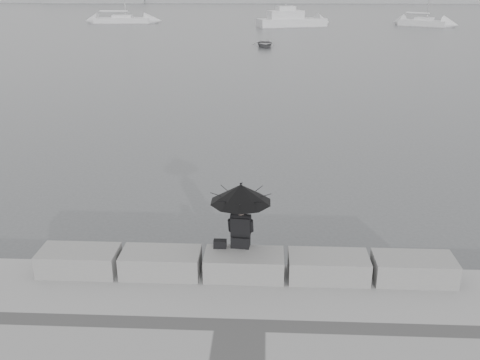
# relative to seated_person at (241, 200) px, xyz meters

# --- Properties ---
(ground) EXTENTS (360.00, 360.00, 0.00)m
(ground) POSITION_rel_seated_person_xyz_m (0.09, 0.08, -2.02)
(ground) COLOR #46484B
(ground) RESTS_ON ground
(stone_block_far_left) EXTENTS (1.60, 0.80, 0.50)m
(stone_block_far_left) POSITION_rel_seated_person_xyz_m (-3.31, -0.37, -1.27)
(stone_block_far_left) COLOR gray
(stone_block_far_left) RESTS_ON promenade
(stone_block_left) EXTENTS (1.60, 0.80, 0.50)m
(stone_block_left) POSITION_rel_seated_person_xyz_m (-1.61, -0.37, -1.27)
(stone_block_left) COLOR gray
(stone_block_left) RESTS_ON promenade
(stone_block_centre) EXTENTS (1.60, 0.80, 0.50)m
(stone_block_centre) POSITION_rel_seated_person_xyz_m (0.09, -0.37, -1.27)
(stone_block_centre) COLOR gray
(stone_block_centre) RESTS_ON promenade
(stone_block_right) EXTENTS (1.60, 0.80, 0.50)m
(stone_block_right) POSITION_rel_seated_person_xyz_m (1.79, -0.37, -1.27)
(stone_block_right) COLOR gray
(stone_block_right) RESTS_ON promenade
(stone_block_far_right) EXTENTS (1.60, 0.80, 0.50)m
(stone_block_far_right) POSITION_rel_seated_person_xyz_m (3.49, -0.37, -1.27)
(stone_block_far_right) COLOR gray
(stone_block_far_right) RESTS_ON promenade
(seated_person) EXTENTS (1.26, 1.26, 1.39)m
(seated_person) POSITION_rel_seated_person_xyz_m (0.00, 0.00, 0.00)
(seated_person) COLOR black
(seated_person) RESTS_ON stone_block_centre
(bag) EXTENTS (0.26, 0.15, 0.17)m
(bag) POSITION_rel_seated_person_xyz_m (-0.42, -0.12, -0.94)
(bag) COLOR black
(bag) RESTS_ON stone_block_centre
(distant_landmass) EXTENTS (180.00, 8.00, 2.80)m
(distant_landmass) POSITION_rel_seated_person_xyz_m (-8.05, 154.59, -1.12)
(distant_landmass) COLOR gray
(distant_landmass) RESTS_ON ground
(sailboat_left) EXTENTS (8.59, 2.84, 12.90)m
(sailboat_left) POSITION_rel_seated_person_xyz_m (-21.82, 75.00, -1.51)
(sailboat_left) COLOR silver
(sailboat_left) RESTS_ON ground
(sailboat_right) EXTENTS (6.95, 6.00, 12.90)m
(sailboat_right) POSITION_rel_seated_person_xyz_m (23.12, 71.43, -1.49)
(sailboat_right) COLOR silver
(sailboat_right) RESTS_ON ground
(motor_cruiser) EXTENTS (10.14, 5.85, 4.50)m
(motor_cruiser) POSITION_rel_seated_person_xyz_m (4.03, 69.34, -1.13)
(motor_cruiser) COLOR silver
(motor_cruiser) RESTS_ON ground
(dinghy) EXTENTS (3.49, 1.73, 0.57)m
(dinghy) POSITION_rel_seated_person_xyz_m (0.28, 44.24, -1.74)
(dinghy) COLOR gray
(dinghy) RESTS_ON ground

